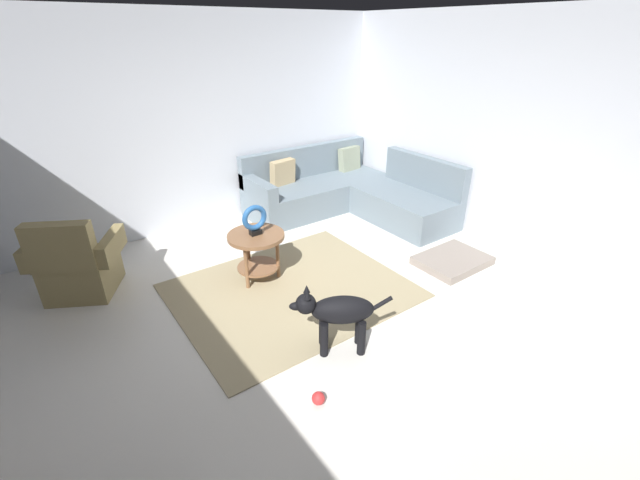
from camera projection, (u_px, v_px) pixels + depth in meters
ground_plane at (318, 335)px, 3.85m from camera, size 6.00×6.00×0.10m
wall_back at (184, 126)px, 5.35m from camera, size 6.00×0.12×2.70m
wall_right at (529, 139)px, 4.75m from camera, size 0.12×6.00×2.70m
area_rug at (291, 290)px, 4.41m from camera, size 2.30×1.90×0.01m
sectional_couch at (348, 193)px, 6.20m from camera, size 2.20×2.25×0.88m
armchair at (78, 266)px, 4.23m from camera, size 0.99×0.91×0.88m
side_table at (257, 245)px, 4.44m from camera, size 0.60×0.60×0.54m
torus_sculpture at (255, 219)px, 4.31m from camera, size 0.28×0.08×0.33m
dog_bed_mat at (452, 260)px, 4.90m from camera, size 0.80×0.60×0.09m
dog at (337, 313)px, 3.44m from camera, size 0.74×0.50×0.63m
dog_toy_ball at (318, 398)px, 3.06m from camera, size 0.10×0.10×0.10m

